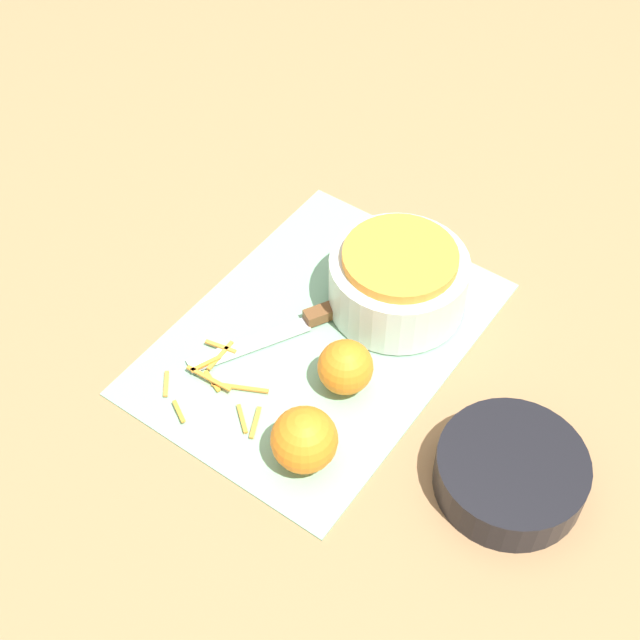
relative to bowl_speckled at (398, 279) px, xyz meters
name	(u,v)px	position (x,y,z in m)	size (l,w,h in m)	color
ground_plane	(320,338)	(0.10, -0.05, -0.05)	(4.00, 4.00, 0.00)	#9E754C
cutting_board	(320,337)	(0.10, -0.05, -0.05)	(0.46, 0.33, 0.01)	#84B793
bowl_speckled	(398,279)	(0.00, 0.00, 0.00)	(0.18, 0.18, 0.09)	silver
bowl_dark	(510,473)	(0.15, 0.25, -0.03)	(0.17, 0.17, 0.05)	black
knife	(324,315)	(0.08, -0.06, -0.04)	(0.25, 0.15, 0.02)	brown
orange_left	(345,367)	(0.15, 0.02, -0.01)	(0.07, 0.07, 0.07)	orange
orange_right	(304,440)	(0.26, 0.04, -0.01)	(0.08, 0.08, 0.08)	orange
peel_pile	(217,383)	(0.24, -0.10, -0.04)	(0.13, 0.15, 0.01)	gold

